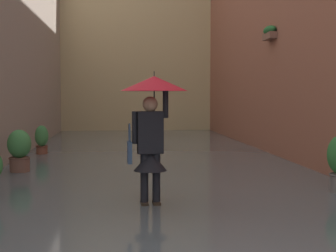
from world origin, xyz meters
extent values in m
plane|color=slate|center=(0.00, -9.84, 0.00)|extent=(60.00, 60.00, 0.00)
cube|color=#515B60|center=(0.00, -9.84, 0.03)|extent=(7.61, 25.68, 0.06)
cube|color=brown|center=(-3.30, -10.61, 3.30)|extent=(0.20, 0.70, 0.18)
ellipsoid|color=#23602D|center=(-3.30, -10.61, 3.46)|extent=(0.28, 0.76, 0.24)
cube|color=tan|center=(0.00, -20.58, 5.34)|extent=(10.41, 1.80, 10.69)
cube|color=#2D2319|center=(0.42, -4.85, 0.05)|extent=(0.12, 0.24, 0.10)
cylinder|color=black|center=(0.42, -4.85, 0.47)|extent=(0.12, 0.12, 0.73)
cube|color=#2D2319|center=(0.24, -4.86, 0.05)|extent=(0.12, 0.24, 0.10)
cylinder|color=black|center=(0.24, -4.86, 0.47)|extent=(0.12, 0.12, 0.73)
cube|color=black|center=(0.33, -4.85, 1.15)|extent=(0.39, 0.23, 0.62)
cone|color=black|center=(0.33, -4.85, 0.71)|extent=(0.52, 0.52, 0.28)
sphere|color=tan|center=(0.33, -4.85, 1.57)|extent=(0.23, 0.23, 0.23)
cylinder|color=black|center=(0.10, -4.86, 1.58)|extent=(0.09, 0.09, 0.44)
cylinder|color=black|center=(0.56, -4.85, 1.22)|extent=(0.09, 0.09, 0.48)
cylinder|color=black|center=(0.27, -4.86, 1.66)|extent=(0.02, 0.02, 0.41)
cone|color=red|center=(0.27, -4.86, 1.87)|extent=(1.00, 1.00, 0.22)
cylinder|color=black|center=(0.27, -4.86, 2.01)|extent=(0.01, 0.01, 0.08)
cube|color=#334766|center=(0.64, -4.82, 0.85)|extent=(0.07, 0.28, 0.32)
torus|color=#334766|center=(0.64, -4.82, 1.13)|extent=(0.03, 0.30, 0.30)
cylinder|color=brown|center=(2.94, -11.28, 0.13)|extent=(0.30, 0.30, 0.27)
torus|color=brown|center=(2.94, -11.28, 0.27)|extent=(0.34, 0.34, 0.04)
ellipsoid|color=#428947|center=(2.94, -11.28, 0.56)|extent=(0.37, 0.37, 0.59)
cylinder|color=brown|center=(2.92, -8.19, 0.18)|extent=(0.42, 0.42, 0.35)
torus|color=brown|center=(2.92, -8.19, 0.35)|extent=(0.45, 0.45, 0.04)
ellipsoid|color=#428947|center=(2.92, -8.19, 0.66)|extent=(0.50, 0.50, 0.61)
camera|label=1|loc=(0.79, 2.22, 1.70)|focal=51.17mm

